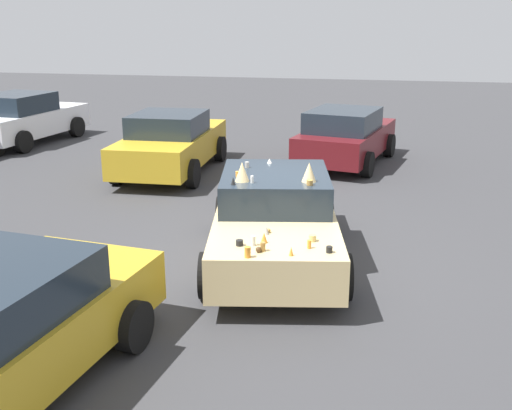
% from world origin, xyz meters
% --- Properties ---
extents(ground_plane, '(60.00, 60.00, 0.00)m').
position_xyz_m(ground_plane, '(0.00, 0.00, 0.00)').
color(ground_plane, '#38383A').
extents(art_car_decorated, '(4.60, 2.63, 1.66)m').
position_xyz_m(art_car_decorated, '(0.05, 0.01, 0.69)').
color(art_car_decorated, '#D8BC7F').
rests_on(art_car_decorated, ground).
extents(parked_sedan_near_left, '(4.27, 2.56, 1.46)m').
position_xyz_m(parked_sedan_near_left, '(6.97, -0.59, 0.73)').
color(parked_sedan_near_left, '#5B1419').
rests_on(parked_sedan_near_left, ground).
extents(parked_sedan_far_left, '(4.37, 2.38, 1.52)m').
position_xyz_m(parked_sedan_far_left, '(7.74, 9.16, 0.75)').
color(parked_sedan_far_left, white).
rests_on(parked_sedan_far_left, ground).
extents(parked_sedan_row_back_far, '(4.49, 2.14, 1.49)m').
position_xyz_m(parked_sedan_row_back_far, '(5.16, 3.53, 0.74)').
color(parked_sedan_row_back_far, gold).
rests_on(parked_sedan_row_back_far, ground).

